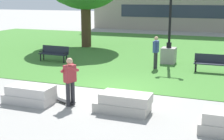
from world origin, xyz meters
TOP-DOWN VIEW (x-y plane):
  - ground_plane at (0.00, 0.00)m, footprint 140.00×140.00m
  - grass_lawn at (0.00, 10.00)m, footprint 40.00×20.00m
  - concrete_block_center at (-2.26, -2.49)m, footprint 1.80×0.90m
  - concrete_block_left at (1.20, -2.17)m, footprint 1.86×0.90m
  - person_skateboarder at (-0.75, -2.24)m, footprint 0.53×0.58m
  - skateboard at (-1.06, -2.13)m, footprint 1.02×0.57m
  - park_bench_near_left at (-5.29, 4.32)m, footprint 1.82×0.60m
  - park_bench_far_left at (3.64, 4.65)m, footprint 1.81×0.57m
  - lamp_post_right at (1.16, 6.11)m, footprint 1.32×0.80m
  - person_bystander_near_lawn at (0.75, 4.56)m, footprint 0.26×0.79m

SIDE VIEW (x-z plane):
  - ground_plane at x=0.00m, z-range 0.00..0.00m
  - grass_lawn at x=0.00m, z-range 0.00..0.02m
  - skateboard at x=-1.06m, z-range 0.02..0.15m
  - concrete_block_center at x=-2.26m, z-range -0.01..0.63m
  - concrete_block_left at x=1.20m, z-range -0.01..0.63m
  - park_bench_near_left at x=-5.29m, z-range 0.09..0.99m
  - park_bench_far_left at x=3.64m, z-range 0.09..0.99m
  - person_skateboarder at x=-0.75m, z-range 0.12..1.83m
  - person_bystander_near_lawn at x=0.75m, z-range 0.13..1.84m
  - lamp_post_right at x=1.16m, z-range -1.59..3.79m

